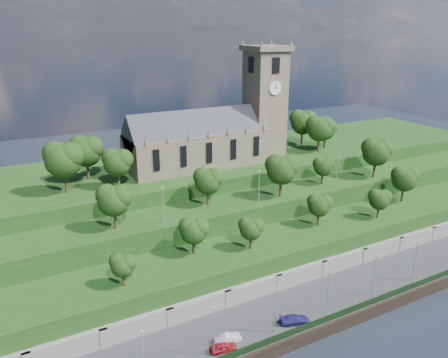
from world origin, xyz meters
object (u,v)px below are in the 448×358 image
car_middle (228,338)px  car_right (295,319)px  church (216,131)px  car_left (224,347)px

car_middle → car_right: size_ratio=0.86×
car_middle → car_right: 11.13m
church → car_middle: bearing=-115.3°
car_left → church: bearing=-15.8°
church → car_left: size_ratio=10.22×
car_left → car_middle: size_ratio=0.95×
church → car_left: bearing=-116.1°
church → car_middle: (-19.88, -42.14, -19.87)m
church → car_right: (-8.81, -43.22, -19.85)m
church → car_left: 52.31m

